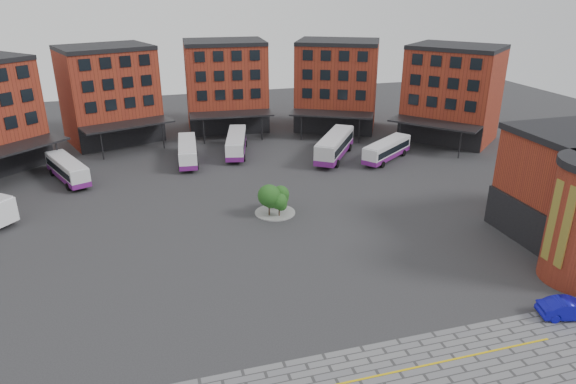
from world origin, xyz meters
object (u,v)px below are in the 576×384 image
object	(u,v)px
bus_d	(236,143)
bus_f	(387,150)
bus_b	(67,169)
bus_c	(188,151)
tree_island	(275,199)
blue_car	(570,309)
bus_e	(335,145)

from	to	relation	value
bus_d	bus_f	size ratio (longest dim) A/B	1.17
bus_b	bus_c	xyz separation A→B (m)	(15.29, 3.18, 0.04)
tree_island	bus_c	bearing A→B (deg)	109.32
bus_c	blue_car	distance (m)	50.15
bus_f	blue_car	size ratio (longest dim) A/B	2.07
bus_b	bus_c	distance (m)	15.62
tree_island	bus_d	bearing A→B (deg)	89.83
bus_b	tree_island	bearing A→B (deg)	-60.65
bus_e	bus_f	bearing A→B (deg)	11.11
bus_b	bus_d	xyz separation A→B (m)	(22.49, 4.96, 0.11)
bus_e	blue_car	world-z (taller)	bus_e
bus_e	blue_car	size ratio (longest dim) A/B	2.51
bus_e	bus_b	bearing A→B (deg)	-146.13
bus_e	blue_car	xyz separation A→B (m)	(3.29, -40.29, -1.09)
bus_d	bus_f	world-z (taller)	bus_d
tree_island	bus_d	distance (m)	22.14
tree_island	bus_b	xyz separation A→B (m)	(-22.42, 17.17, -0.35)
bus_e	bus_f	world-z (taller)	bus_e
blue_car	bus_e	bearing A→B (deg)	19.39
bus_d	bus_c	bearing A→B (deg)	-152.44
blue_car	bus_f	bearing A→B (deg)	9.52
bus_c	blue_car	bearing A→B (deg)	-56.82
blue_car	tree_island	bearing A→B (deg)	49.23
bus_f	bus_d	bearing A→B (deg)	-149.72
bus_c	bus_f	bearing A→B (deg)	-9.30
bus_b	bus_f	world-z (taller)	bus_b
bus_b	blue_car	xyz separation A→B (m)	(38.86, -41.08, -0.79)
bus_c	bus_f	size ratio (longest dim) A/B	1.11
bus_c	bus_d	distance (m)	7.42
tree_island	bus_d	size ratio (longest dim) A/B	0.40
tree_island	bus_c	distance (m)	21.57
bus_b	bus_e	world-z (taller)	bus_e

